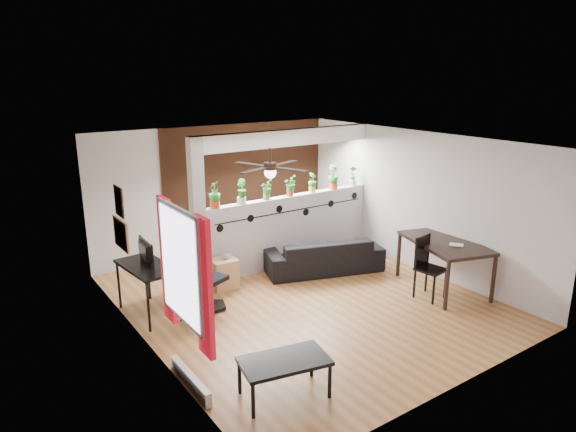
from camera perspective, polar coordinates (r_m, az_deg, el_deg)
The scene contains 28 objects.
room_shell at distance 8.10m, azimuth 1.68°, elevation -0.87°, with size 6.30×7.10×2.90m.
partition_wall at distance 9.90m, azimuth 0.22°, elevation -1.54°, with size 3.60×0.18×1.35m, color #BCBCC1.
ceiling_header at distance 9.52m, azimuth 0.23°, elevation 8.71°, with size 3.60×0.18×0.30m, color white.
pier_column at distance 8.81m, azimuth -10.00°, elevation 0.26°, with size 0.22×0.20×2.60m, color #BCBCC1.
brick_panel at distance 10.93m, azimuth -4.21°, elevation 3.48°, with size 3.90×0.05×2.60m, color #A4552F.
vine_decal at distance 9.71m, azimuth 0.55°, elevation 0.60°, with size 3.31×0.01×0.30m.
window_assembly at distance 5.84m, azimuth -11.69°, elevation -5.76°, with size 0.09×1.30×1.55m.
baseboard_heater at distance 6.49m, azimuth -10.83°, elevation -17.47°, with size 0.08×1.00×0.18m, color silver.
corkboard at distance 7.81m, azimuth -18.06°, elevation -1.93°, with size 0.03×0.60×0.45m, color #A4734F.
framed_art at distance 7.63m, azimuth -18.28°, elevation 1.56°, with size 0.03×0.34×0.44m.
ceiling_fan at distance 7.18m, azimuth -1.99°, elevation 5.29°, with size 1.19×1.19×0.43m.
potted_plant_0 at distance 8.87m, azimuth -8.17°, elevation 2.44°, with size 0.31×0.32×0.47m.
potted_plant_1 at distance 9.11m, azimuth -5.21°, elevation 2.82°, with size 0.19×0.23×0.45m.
potted_plant_2 at distance 9.39m, azimuth -2.41°, elevation 3.01°, with size 0.22×0.23×0.37m.
potted_plant_3 at distance 9.67m, azimuth 0.23°, elevation 3.45°, with size 0.23×0.24×0.39m.
potted_plant_4 at distance 9.98m, azimuth 2.71°, elevation 3.79°, with size 0.23×0.20×0.38m.
potted_plant_5 at distance 10.29m, azimuth 5.05°, elevation 4.42°, with size 0.29×0.25×0.49m.
potted_plant_6 at distance 10.63m, azimuth 7.24°, elevation 4.53°, with size 0.27×0.26×0.41m.
sofa at distance 9.66m, azimuth 3.93°, elevation -4.35°, with size 2.07×0.82×0.61m, color black.
cube_shelf at distance 8.97m, azimuth -7.11°, elevation -6.35°, with size 0.43×0.38×0.52m, color tan.
cup at distance 8.88m, azimuth -6.90°, elevation -4.42°, with size 0.13×0.13×0.10m, color gray.
computer_desk at distance 8.07m, azimuth -15.42°, elevation -5.80°, with size 0.69×1.17×0.81m.
monitor at distance 8.15m, azimuth -15.86°, elevation -4.34°, with size 0.06×0.34×0.19m, color black.
office_chair at distance 8.20m, azimuth -8.95°, elevation -7.18°, with size 0.55×0.56×1.02m.
dining_table at distance 9.10m, azimuth 17.03°, elevation -3.25°, with size 1.37×1.77×0.86m.
book at distance 8.82m, azimuth 18.20°, elevation -3.25°, with size 0.16×0.22×0.02m, color gray.
folding_chair at distance 8.75m, azimuth 15.12°, elevation -4.88°, with size 0.48×0.48×1.04m.
coffee_table at distance 6.07m, azimuth -0.41°, elevation -16.05°, with size 1.10×0.75×0.47m.
Camera 1 is at (-4.62, -6.24, 3.62)m, focal length 32.00 mm.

